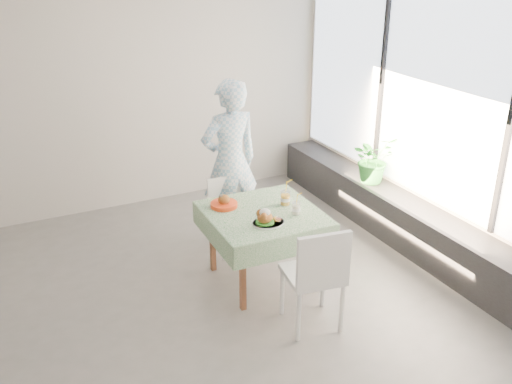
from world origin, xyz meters
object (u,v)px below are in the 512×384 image
cafe_table (263,238)px  main_dish (267,219)px  diner (230,162)px  potted_plant (373,159)px  juice_cup_orange (285,198)px  chair_near (312,294)px  chair_far (230,229)px

cafe_table → main_dish: 0.42m
diner → potted_plant: 1.71m
diner → juice_cup_orange: (0.18, -0.91, -0.10)m
chair_near → diner: size_ratio=0.54×
chair_far → chair_near: (0.09, -1.53, 0.05)m
diner → main_dish: bearing=77.8°
cafe_table → chair_far: chair_far is taller
chair_near → juice_cup_orange: juice_cup_orange is taller
diner → potted_plant: size_ratio=3.21×
main_dish → potted_plant: 2.05m
diner → potted_plant: bearing=165.1°
chair_far → diner: diner is taller
cafe_table → chair_near: 0.85m
chair_far → chair_near: size_ratio=0.82×
chair_far → cafe_table: bearing=-87.0°
diner → chair_near: bearing=85.1°
chair_far → diner: size_ratio=0.44×
chair_far → chair_near: chair_near is taller
chair_near → diner: (0.04, 1.80, 0.61)m
chair_near → juice_cup_orange: (0.22, 0.89, 0.51)m
main_dish → juice_cup_orange: juice_cup_orange is taller
chair_far → potted_plant: potted_plant is taller
juice_cup_orange → diner: bearing=101.2°
chair_near → main_dish: 0.78m
juice_cup_orange → potted_plant: (1.49, 0.58, -0.03)m
chair_far → potted_plant: (1.80, -0.06, 0.54)m
potted_plant → chair_near: bearing=-139.3°
main_dish → potted_plant: size_ratio=0.54×
cafe_table → potted_plant: potted_plant is taller
chair_far → chair_near: bearing=-86.6°
juice_cup_orange → cafe_table: bearing=-168.2°
main_dish → chair_far: bearing=86.9°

